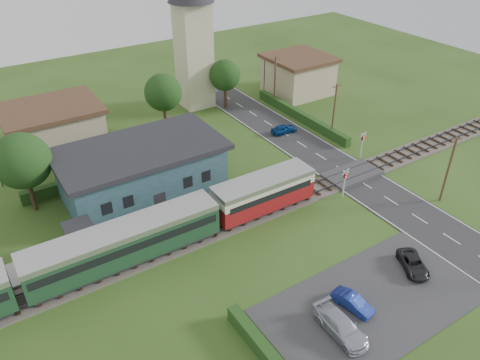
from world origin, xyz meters
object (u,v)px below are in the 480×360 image
crossing_signal_far (363,141)px  car_park_silver (341,326)px  train (86,257)px  crossing_signal_near (345,179)px  car_park_dark (413,264)px  pedestrian_near (226,193)px  car_park_blue (353,302)px  station_building (142,170)px  car_on_road (284,129)px  equipment_hut (80,237)px  church_tower (193,32)px  house_west (54,128)px  pedestrian_far (90,236)px  house_east (298,74)px

crossing_signal_far → car_park_silver: bearing=-137.9°
train → crossing_signal_near: 24.97m
car_park_dark → train: bearing=177.0°
train → pedestrian_near: train is taller
car_park_silver → car_park_blue: bearing=29.5°
crossing_signal_near → crossing_signal_far: same height
station_building → crossing_signal_far: size_ratio=4.88×
car_on_road → car_park_silver: bearing=153.6°
equipment_hut → pedestrian_near: 13.83m
train → church_tower: 35.93m
station_building → car_park_dark: size_ratio=4.36×
station_building → car_park_blue: bearing=-72.9°
equipment_hut → house_west: (3.00, 19.80, 1.04)m
car_park_dark → pedestrian_far: bearing=169.0°
house_west → crossing_signal_near: house_west is taller
church_tower → house_east: 17.21m
church_tower → pedestrian_near: bearing=-111.5°
station_building → crossing_signal_near: (16.40, -11.40, -0.55)m
train → house_east: bearing=29.8°
train → equipment_hut: bearing=82.0°
crossing_signal_near → car_park_blue: size_ratio=1.01×
car_on_road → car_park_blue: car_on_road is taller
train → car_park_blue: (15.37, -13.53, -1.56)m
house_east → pedestrian_far: house_east is taller
equipment_hut → car_park_silver: bearing=-55.0°
house_west → house_east: (35.00, -1.00, 0.00)m
train → car_park_dark: 26.08m
crossing_signal_far → house_west: bearing=144.2°
church_tower → car_park_blue: bearing=-101.5°
car_on_road → car_park_silver: (-15.44, -26.93, 0.12)m
crossing_signal_near → pedestrian_near: 11.78m
house_west → car_park_silver: 39.04m
station_building → crossing_signal_far: station_building is taller
equipment_hut → car_park_dark: size_ratio=0.70×
car_park_dark → church_tower: bearing=115.9°
house_east → crossing_signal_near: 27.95m
church_tower → house_west: church_tower is taller
train → car_park_silver: bearing=-48.6°
church_tower → crossing_signal_near: (1.40, -28.41, -8.08)m
car_park_blue → car_on_road: bearing=52.1°
equipment_hut → pedestrian_near: bearing=-2.0°
equipment_hut → station_building: station_building is taller
car_park_blue → pedestrian_far: pedestrian_far is taller
train → house_west: house_west is taller
crossing_signal_near → car_park_dark: (-2.39, -10.77, -1.55)m
train → car_park_dark: train is taller
station_building → car_park_blue: (6.92, -22.53, -2.08)m
car_park_blue → car_park_dark: size_ratio=0.89×
house_east → car_park_silver: size_ratio=1.95×
car_park_blue → car_park_dark: bearing=-7.9°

